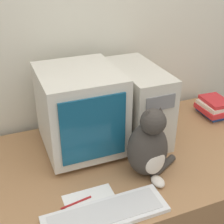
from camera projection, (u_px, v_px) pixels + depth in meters
name	position (u px, v px, depth m)	size (l,w,h in m)	color
wall_back	(103.00, 22.00, 1.69)	(7.00, 0.05, 2.50)	beige
desk	(136.00, 205.00, 1.72)	(1.46, 0.84, 0.70)	#9E7047
crt_monitor	(80.00, 110.00, 1.50)	(0.37, 0.41, 0.41)	beige
computer_tower	(138.00, 102.00, 1.63)	(0.21, 0.46, 0.38)	beige
keyboard	(106.00, 214.00, 1.20)	(0.49, 0.15, 0.02)	silver
cat	(149.00, 147.00, 1.35)	(0.27, 0.22, 0.34)	#38332D
book_stack	(214.00, 107.00, 1.88)	(0.17, 0.20, 0.11)	#234793
pen	(76.00, 203.00, 1.25)	(0.13, 0.03, 0.01)	maroon
paper_sheet	(97.00, 214.00, 1.20)	(0.21, 0.30, 0.00)	white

